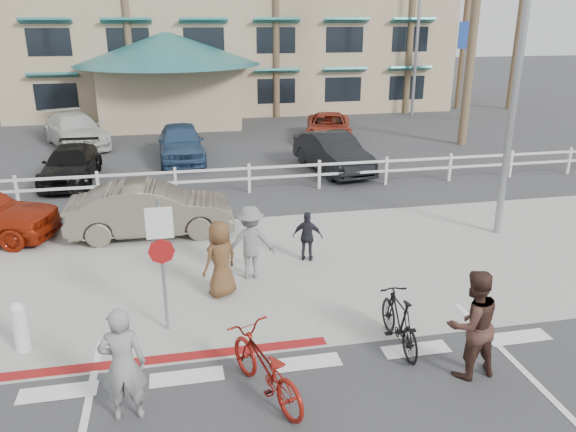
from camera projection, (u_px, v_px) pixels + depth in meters
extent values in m
plane|color=#333335|center=(314.00, 385.00, 9.00)|extent=(140.00, 140.00, 0.00)
cube|color=gray|center=(268.00, 268.00, 13.15)|extent=(22.00, 7.00, 0.01)
cube|color=#333335|center=(245.00, 213.00, 16.84)|extent=(40.00, 5.00, 0.01)
cube|color=#333335|center=(218.00, 146.00, 25.60)|extent=(50.00, 16.00, 0.01)
cube|color=maroon|center=(126.00, 363.00, 9.53)|extent=(7.00, 0.25, 0.02)
imported|color=maroon|center=(265.00, 367.00, 8.55)|extent=(1.39, 2.12, 1.05)
imported|color=gray|center=(123.00, 365.00, 7.97)|extent=(0.66, 0.44, 1.80)
imported|color=black|center=(399.00, 321.00, 9.89)|extent=(0.51, 1.72, 1.03)
imported|color=#3D251D|center=(472.00, 324.00, 8.97)|extent=(0.98, 0.80, 1.86)
imported|color=slate|center=(251.00, 243.00, 12.42)|extent=(1.14, 0.72, 1.69)
imported|color=#212029|center=(308.00, 237.00, 13.38)|extent=(0.78, 0.53, 1.23)
imported|color=brown|center=(221.00, 259.00, 11.63)|extent=(0.96, 0.88, 1.65)
imported|color=#5F574B|center=(151.00, 210.00, 14.95)|extent=(4.35, 1.57, 1.43)
imported|color=black|center=(71.00, 165.00, 19.88)|extent=(1.86, 4.24, 1.21)
imported|color=navy|center=(181.00, 142.00, 22.71)|extent=(1.87, 4.44, 1.50)
imported|color=black|center=(333.00, 153.00, 21.13)|extent=(2.26, 4.56, 1.44)
imported|color=silver|center=(75.00, 130.00, 25.27)|extent=(3.78, 5.38, 1.45)
imported|color=maroon|center=(329.00, 127.00, 26.47)|extent=(3.18, 4.90, 1.25)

